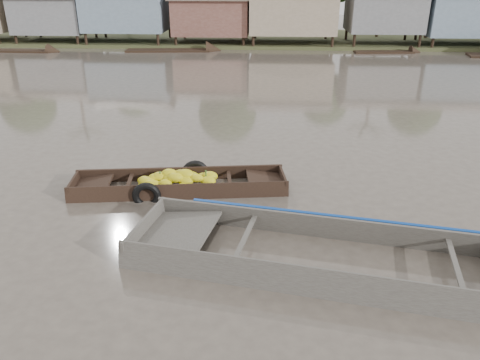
{
  "coord_description": "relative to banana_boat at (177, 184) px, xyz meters",
  "views": [
    {
      "loc": [
        0.83,
        -9.14,
        5.33
      ],
      "look_at": [
        0.19,
        1.04,
        0.8
      ],
      "focal_mm": 35.0,
      "sensor_mm": 36.0,
      "label": 1
    }
  ],
  "objects": [
    {
      "name": "ground",
      "position": [
        1.57,
        -2.12,
        -0.16
      ],
      "size": [
        120.0,
        120.0,
        0.0
      ],
      "primitive_type": "plane",
      "color": "#51473E",
      "rests_on": "ground"
    },
    {
      "name": "viewer_boat",
      "position": [
        3.99,
        -3.38,
        -0.08
      ],
      "size": [
        8.88,
        3.79,
        0.69
      ],
      "rotation": [
        0.0,
        0.0,
        -0.18
      ],
      "color": "#3F3A35",
      "rests_on": "ground"
    },
    {
      "name": "banana_boat",
      "position": [
        0.0,
        0.0,
        0.0
      ],
      "size": [
        5.82,
        2.1,
        0.81
      ],
      "rotation": [
        0.0,
        0.0,
        0.13
      ],
      "color": "black",
      "rests_on": "ground"
    },
    {
      "name": "riverbank",
      "position": [
        4.6,
        29.75,
        2.91
      ],
      "size": [
        120.0,
        12.47,
        10.22
      ],
      "color": "#384723",
      "rests_on": "ground"
    },
    {
      "name": "distant_boats",
      "position": [
        13.78,
        22.98,
        0.09
      ],
      "size": [
        43.17,
        3.91,
        1.38
      ],
      "color": "black",
      "rests_on": "ground"
    }
  ]
}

